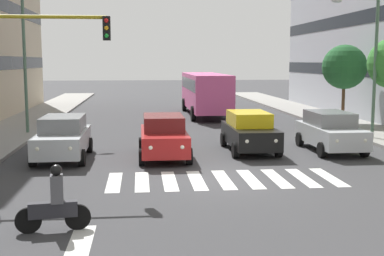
# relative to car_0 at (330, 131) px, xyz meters

# --- Properties ---
(ground_plane) EXTENTS (180.00, 180.00, 0.00)m
(ground_plane) POSITION_rel_car_0_xyz_m (5.50, 4.91, -0.89)
(ground_plane) COLOR #38383A
(crosswalk_markings) EXTENTS (7.65, 2.80, 0.01)m
(crosswalk_markings) POSITION_rel_car_0_xyz_m (5.50, 4.91, -0.88)
(crosswalk_markings) COLOR silver
(crosswalk_markings) RESTS_ON ground_plane
(lane_arrow_1) EXTENTS (0.50, 2.20, 0.01)m
(lane_arrow_1) POSITION_rel_car_0_xyz_m (9.56, 10.41, -0.88)
(lane_arrow_1) COLOR silver
(lane_arrow_1) RESTS_ON ground_plane
(car_0) EXTENTS (2.02, 4.44, 1.72)m
(car_0) POSITION_rel_car_0_xyz_m (0.00, 0.00, 0.00)
(car_0) COLOR #B2B7BC
(car_0) RESTS_ON ground_plane
(car_1) EXTENTS (2.02, 4.44, 1.72)m
(car_1) POSITION_rel_car_0_xyz_m (3.52, -0.29, 0.00)
(car_1) COLOR black
(car_1) RESTS_ON ground_plane
(car_2) EXTENTS (2.02, 4.44, 1.72)m
(car_2) POSITION_rel_car_0_xyz_m (7.30, 0.81, 0.00)
(car_2) COLOR maroon
(car_2) RESTS_ON ground_plane
(car_3) EXTENTS (2.02, 4.44, 1.72)m
(car_3) POSITION_rel_car_0_xyz_m (11.32, 0.69, 0.00)
(car_3) COLOR #B2B7BC
(car_3) RESTS_ON ground_plane
(bus_behind_traffic) EXTENTS (2.78, 10.50, 3.00)m
(bus_behind_traffic) POSITION_rel_car_0_xyz_m (3.52, -15.45, 0.97)
(bus_behind_traffic) COLOR #DB5193
(bus_behind_traffic) RESTS_ON ground_plane
(motorcycle_with_rider) EXTENTS (1.70, 0.41, 1.57)m
(motorcycle_with_rider) POSITION_rel_car_0_xyz_m (10.22, 9.63, -0.24)
(motorcycle_with_rider) COLOR black
(motorcycle_with_rider) RESTS_ON ground_plane
(traffic_light_gantry) EXTENTS (4.15, 0.36, 5.50)m
(traffic_light_gantry) POSITION_rel_car_0_xyz_m (12.04, 4.38, 2.80)
(traffic_light_gantry) COLOR #AD991E
(traffic_light_gantry) RESTS_ON ground_plane
(street_lamp_left) EXTENTS (2.43, 0.28, 6.86)m
(street_lamp_left) POSITION_rel_car_0_xyz_m (-2.83, -2.72, 3.43)
(street_lamp_left) COLOR #4C6B56
(street_lamp_left) RESTS_ON sidewalk_left
(street_lamp_right) EXTENTS (2.93, 0.28, 7.54)m
(street_lamp_right) POSITION_rel_car_0_xyz_m (13.75, -6.36, 3.85)
(street_lamp_right) COLOR #4C6B56
(street_lamp_right) RESTS_ON sidewalk_right
(street_tree_2) EXTENTS (2.72, 2.72, 4.77)m
(street_tree_2) POSITION_rel_car_0_xyz_m (-4.27, -9.04, 2.66)
(street_tree_2) COLOR #513823
(street_tree_2) RESTS_ON sidewalk_left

